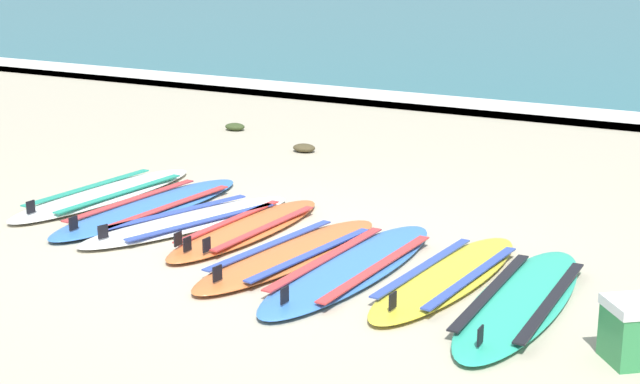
{
  "coord_description": "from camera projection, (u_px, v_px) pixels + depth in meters",
  "views": [
    {
      "loc": [
        3.83,
        -6.23,
        2.41
      ],
      "look_at": [
        -0.08,
        0.73,
        0.25
      ],
      "focal_mm": 53.55,
      "sensor_mm": 36.0,
      "label": 1
    }
  ],
  "objects": [
    {
      "name": "surfboard_1",
      "position": [
        150.0,
        207.0,
        8.58
      ],
      "size": [
        0.7,
        2.38,
        0.18
      ],
      "color": "#3875CC",
      "rests_on": "ground"
    },
    {
      "name": "seaweed_clump_mid_sand",
      "position": [
        235.0,
        127.0,
        12.12
      ],
      "size": [
        0.26,
        0.21,
        0.09
      ],
      "primitive_type": "ellipsoid",
      "color": "#384723",
      "rests_on": "ground"
    },
    {
      "name": "wave_foam_strip",
      "position": [
        528.0,
        112.0,
        13.09
      ],
      "size": [
        80.0,
        0.84,
        0.11
      ],
      "primitive_type": "cube",
      "color": "white",
      "rests_on": "ground"
    },
    {
      "name": "seaweed_clump_near_shoreline",
      "position": [
        304.0,
        148.0,
        10.92
      ],
      "size": [
        0.27,
        0.21,
        0.09
      ],
      "primitive_type": "ellipsoid",
      "color": "#4C4228",
      "rests_on": "ground"
    },
    {
      "name": "surfboard_5",
      "position": [
        352.0,
        267.0,
        7.04
      ],
      "size": [
        0.64,
        2.37,
        0.18
      ],
      "color": "#3875CC",
      "rests_on": "ground"
    },
    {
      "name": "surfboard_7",
      "position": [
        521.0,
        300.0,
        6.4
      ],
      "size": [
        0.65,
        2.29,
        0.18
      ],
      "color": "#2DB793",
      "rests_on": "ground"
    },
    {
      "name": "surfboard_0",
      "position": [
        105.0,
        194.0,
        9.02
      ],
      "size": [
        0.69,
        2.31,
        0.18
      ],
      "color": "white",
      "rests_on": "ground"
    },
    {
      "name": "ground_plane",
      "position": [
        284.0,
        244.0,
        7.68
      ],
      "size": [
        80.0,
        80.0,
        0.0
      ],
      "primitive_type": "plane",
      "color": "#B7AD93"
    },
    {
      "name": "surfboard_2",
      "position": [
        189.0,
        221.0,
        8.17
      ],
      "size": [
        1.14,
        2.23,
        0.18
      ],
      "color": "white",
      "rests_on": "ground"
    },
    {
      "name": "surfboard_6",
      "position": [
        447.0,
        277.0,
        6.84
      ],
      "size": [
        0.65,
        2.14,
        0.18
      ],
      "color": "yellow",
      "rests_on": "ground"
    },
    {
      "name": "surfboard_4",
      "position": [
        291.0,
        254.0,
        7.33
      ],
      "size": [
        0.78,
        2.2,
        0.18
      ],
      "color": "orange",
      "rests_on": "ground"
    },
    {
      "name": "surfboard_3",
      "position": [
        247.0,
        229.0,
        7.95
      ],
      "size": [
        0.56,
        2.04,
        0.18
      ],
      "color": "orange",
      "rests_on": "ground"
    }
  ]
}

